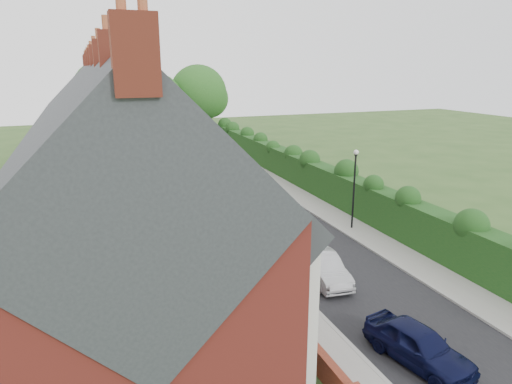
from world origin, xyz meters
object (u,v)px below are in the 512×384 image
car_white (240,214)px  horse (261,197)px  car_navy (418,345)px  car_red (200,174)px  car_silver_b (253,226)px  car_beige (183,160)px  car_green (208,186)px  car_silver_a (323,267)px  car_grey (177,149)px  car_black (176,146)px  horse_cart (252,185)px  lamppost (354,179)px

car_white → horse: bearing=53.9°
car_navy → car_red: size_ratio=0.87×
car_silver_b → car_red: 14.42m
car_red → car_beige: 6.78m
car_green → car_beige: size_ratio=0.79×
car_silver_a → car_grey: size_ratio=0.77×
car_black → horse_cart: bearing=-95.7°
car_silver_b → car_grey: (0.90, 27.42, 0.07)m
car_white → car_red: bearing=93.2°
car_green → car_black: size_ratio=1.04×
car_white → car_beige: 18.77m
car_silver_b → car_black: (1.37, 30.33, -0.04)m
car_red → horse_cart: bearing=-57.9°
car_silver_a → horse_cart: (1.62, 14.18, 0.55)m
car_black → horse_cart: (1.42, -22.76, 0.55)m
car_silver_a → horse: horse is taller
lamppost → car_black: 31.79m
car_white → horse_cart: 5.87m
car_green → car_black: bearing=96.5°
car_black → car_red: bearing=-102.9°
lamppost → car_red: lamppost is taller
car_white → car_green: car_white is taller
horse_cart → lamppost: bearing=-67.0°
car_silver_b → car_black: car_silver_b is taller
car_white → car_red: (0.36, 11.99, 0.02)m
car_silver_a → car_green: car_green is taller
car_beige → car_silver_a: bearing=-75.0°
horse → horse_cart: (0.00, 1.93, 0.47)m
lamppost → horse_cart: (-3.61, 8.52, -2.07)m
lamppost → car_green: (-6.40, 11.31, -2.60)m
car_navy → horse: horse is taller
car_navy → car_silver_a: car_navy is taller
lamppost → car_silver_b: 6.97m
car_red → car_black: 15.95m
horse_cart → car_silver_a: bearing=-96.5°
car_silver_b → car_beige: size_ratio=0.99×
horse_cart → car_silver_b: bearing=-110.2°
car_green → car_grey: car_grey is taller
car_silver_b → horse: 6.29m
car_green → car_navy: bearing=-76.8°
car_green → horse_cart: size_ratio=1.38×
car_navy → car_grey: bearing=78.6°
lamppost → car_beige: bearing=105.4°
car_silver_a → car_silver_b: size_ratio=0.80×
car_silver_b → car_grey: 27.44m
car_silver_a → car_beige: size_ratio=0.80×
car_beige → horse: size_ratio=2.90×
car_black → horse: 24.73m
car_silver_b → car_green: bearing=75.7°
car_green → car_beige: 10.84m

